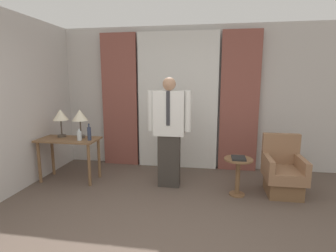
{
  "coord_description": "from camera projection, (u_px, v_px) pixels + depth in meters",
  "views": [
    {
      "loc": [
        0.62,
        -2.1,
        1.71
      ],
      "look_at": [
        -0.0,
        1.75,
        1.01
      ],
      "focal_mm": 28.0,
      "sensor_mm": 36.0,
      "label": 1
    }
  ],
  "objects": [
    {
      "name": "person",
      "position": [
        169.0,
        129.0,
        4.12
      ],
      "size": [
        0.69,
        0.23,
        1.74
      ],
      "color": "#38332D",
      "rests_on": "ground_plane"
    },
    {
      "name": "desk",
      "position": [
        69.0,
        146.0,
        4.42
      ],
      "size": [
        1.0,
        0.5,
        0.73
      ],
      "color": "brown",
      "rests_on": "ground_plane"
    },
    {
      "name": "wall_back",
      "position": [
        178.0,
        98.0,
        5.1
      ],
      "size": [
        10.0,
        0.06,
        2.7
      ],
      "color": "beige",
      "rests_on": "ground_plane"
    },
    {
      "name": "book",
      "position": [
        239.0,
        158.0,
        3.8
      ],
      "size": [
        0.2,
        0.23,
        0.03
      ],
      "color": "black",
      "rests_on": "side_table"
    },
    {
      "name": "curtain_sheer_center",
      "position": [
        177.0,
        102.0,
        4.99
      ],
      "size": [
        1.52,
        0.06,
        2.58
      ],
      "color": "white",
      "rests_on": "ground_plane"
    },
    {
      "name": "bottle_by_lamp",
      "position": [
        89.0,
        133.0,
        4.26
      ],
      "size": [
        0.06,
        0.06,
        0.28
      ],
      "color": "#2D3851",
      "rests_on": "desk"
    },
    {
      "name": "armchair",
      "position": [
        283.0,
        173.0,
        3.94
      ],
      "size": [
        0.55,
        0.62,
        0.88
      ],
      "color": "brown",
      "rests_on": "ground_plane"
    },
    {
      "name": "curtain_drape_right",
      "position": [
        239.0,
        103.0,
        4.81
      ],
      "size": [
        0.7,
        0.06,
        2.58
      ],
      "color": "brown",
      "rests_on": "ground_plane"
    },
    {
      "name": "table_lamp_left",
      "position": [
        61.0,
        116.0,
        4.46
      ],
      "size": [
        0.26,
        0.26,
        0.48
      ],
      "color": "#4C4238",
      "rests_on": "desk"
    },
    {
      "name": "table_lamp_right",
      "position": [
        80.0,
        117.0,
        4.41
      ],
      "size": [
        0.26,
        0.26,
        0.48
      ],
      "color": "#4C4238",
      "rests_on": "desk"
    },
    {
      "name": "side_table",
      "position": [
        238.0,
        170.0,
        3.86
      ],
      "size": [
        0.41,
        0.41,
        0.57
      ],
      "color": "brown",
      "rests_on": "ground_plane"
    },
    {
      "name": "bottle_near_edge",
      "position": [
        79.0,
        136.0,
        4.26
      ],
      "size": [
        0.07,
        0.07,
        0.19
      ],
      "color": "silver",
      "rests_on": "desk"
    },
    {
      "name": "curtain_drape_left",
      "position": [
        120.0,
        101.0,
        5.17
      ],
      "size": [
        0.7,
        0.06,
        2.58
      ],
      "color": "brown",
      "rests_on": "ground_plane"
    }
  ]
}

